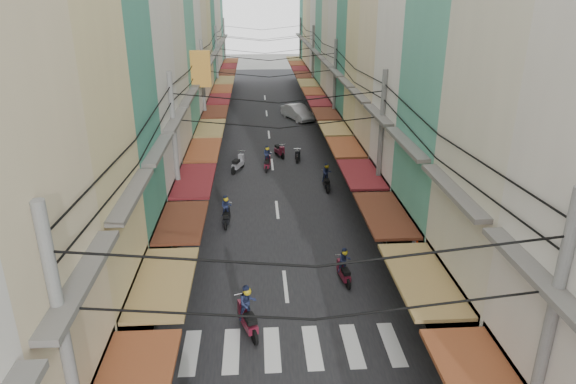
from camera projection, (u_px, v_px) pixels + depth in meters
name	position (u px, v px, depth m)	size (l,w,h in m)	color
ground	(283.00, 263.00, 23.33)	(160.00, 160.00, 0.00)	#60605C
road	(270.00, 141.00, 41.88)	(10.00, 80.00, 0.02)	black
sidewalk_left	(189.00, 142.00, 41.48)	(3.00, 80.00, 0.06)	gray
sidewalk_right	(348.00, 140.00, 42.25)	(3.00, 80.00, 0.06)	gray
crosswalk	(292.00, 348.00, 17.76)	(7.55, 2.40, 0.01)	silver
building_row_left	(152.00, 18.00, 34.61)	(7.80, 67.67, 23.70)	silver
building_row_right	(383.00, 23.00, 35.57)	(7.80, 68.98, 22.59)	#397E68
utility_poles	(271.00, 68.00, 34.82)	(10.20, 66.13, 8.20)	slate
white_car	(298.00, 120.00, 48.79)	(4.97, 1.95, 1.75)	silver
bicycle	(446.00, 291.00, 21.16)	(0.53, 1.42, 0.98)	black
moving_scooters	(276.00, 200.00, 28.86)	(6.39, 22.69, 1.93)	black
parked_scooters	(412.00, 301.00, 19.62)	(12.70, 14.09, 1.01)	black
pedestrians	(198.00, 213.00, 25.90)	(14.10, 26.97, 2.24)	black
market_umbrella	(464.00, 246.00, 20.65)	(2.11, 2.11, 2.23)	#B2B2B7
traffic_sign	(414.00, 256.00, 19.40)	(0.10, 0.66, 3.02)	slate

